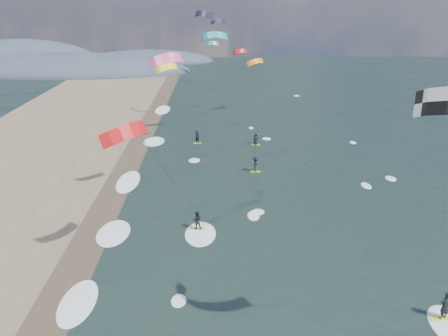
{
  "coord_description": "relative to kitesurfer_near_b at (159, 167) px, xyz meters",
  "views": [
    {
      "loc": [
        -1.63,
        -17.43,
        18.57
      ],
      "look_at": [
        -1.0,
        12.0,
        7.0
      ],
      "focal_mm": 35.0,
      "sensor_mm": 36.0,
      "label": 1
    }
  ],
  "objects": [
    {
      "name": "far_kitesurfers",
      "position": [
        7.12,
        22.02,
        -6.55
      ],
      "size": [
        8.97,
        11.54,
        1.86
      ],
      "color": "#AAD325",
      "rests_on": "ground"
    },
    {
      "name": "wet_sand_strip",
      "position": [
        -6.43,
        -1.24,
        -7.43
      ],
      "size": [
        3.0,
        240.0,
        0.0
      ],
      "primitive_type": "cube",
      "color": "#382D23",
      "rests_on": "ground"
    },
    {
      "name": "kitesurfer_near_b",
      "position": [
        0.0,
        0.0,
        0.0
      ],
      "size": [
        6.82,
        9.24,
        11.91
      ],
      "color": "#AAD325",
      "rests_on": "ground"
    },
    {
      "name": "bg_kite_field",
      "position": [
        4.31,
        44.54,
        4.63
      ],
      "size": [
        15.87,
        73.44,
        8.97
      ],
      "color": "#D83F8C",
      "rests_on": "ground"
    },
    {
      "name": "coastal_hills",
      "position": [
        -39.27,
        96.62,
        -7.43
      ],
      "size": [
        80.0,
        41.0,
        15.0
      ],
      "color": "#3D4756",
      "rests_on": "ground"
    },
    {
      "name": "shoreline_surf",
      "position": [
        -5.23,
        3.51,
        -7.43
      ],
      "size": [
        2.4,
        79.4,
        0.11
      ],
      "color": "white",
      "rests_on": "ground"
    }
  ]
}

